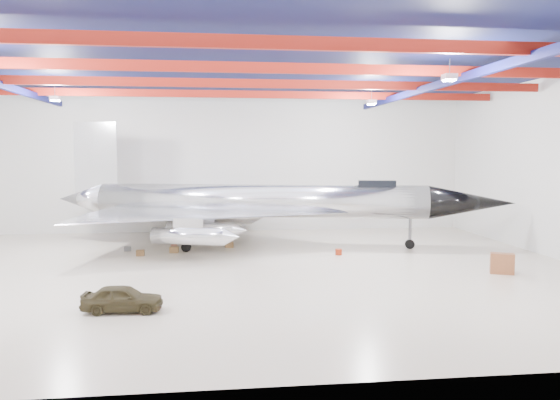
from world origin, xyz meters
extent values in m
plane|color=beige|center=(0.00, 0.00, 0.00)|extent=(40.00, 40.00, 0.00)
plane|color=silver|center=(0.00, 15.00, 5.50)|extent=(40.00, 0.00, 40.00)
plane|color=#0A0F38|center=(0.00, 0.00, 11.00)|extent=(40.00, 40.00, 0.00)
cube|color=maroon|center=(0.00, -9.00, 10.40)|extent=(39.50, 0.25, 0.50)
cube|color=maroon|center=(0.00, -3.00, 10.40)|extent=(39.50, 0.25, 0.50)
cube|color=maroon|center=(0.00, 3.00, 10.40)|extent=(39.50, 0.25, 0.50)
cube|color=maroon|center=(0.00, 9.00, 10.40)|extent=(39.50, 0.25, 0.50)
cube|color=#0C0F4C|center=(12.00, 0.00, 10.10)|extent=(0.25, 29.50, 0.40)
cube|color=silver|center=(10.00, -6.00, 9.70)|extent=(0.55, 0.55, 0.25)
cube|color=silver|center=(-10.00, 6.00, 9.70)|extent=(0.55, 0.55, 0.25)
cube|color=silver|center=(10.00, 6.00, 9.70)|extent=(0.55, 0.55, 0.25)
cylinder|color=silver|center=(2.79, 7.49, 3.11)|extent=(22.12, 7.27, 2.22)
cone|color=black|center=(16.30, 4.30, 3.11)|extent=(5.91, 3.44, 2.22)
cone|color=silver|center=(-9.64, 10.43, 3.11)|extent=(3.75, 2.93, 2.22)
cube|color=silver|center=(-8.56, 10.17, 6.00)|extent=(3.06, 0.84, 5.00)
cube|color=black|center=(10.36, 5.70, 4.28)|extent=(2.58, 1.43, 0.56)
cylinder|color=silver|center=(-1.86, 2.31, 1.55)|extent=(4.34, 1.94, 1.00)
cylinder|color=silver|center=(-1.22, 5.02, 1.55)|extent=(4.34, 1.94, 1.00)
cylinder|color=silver|center=(0.31, 11.50, 1.55)|extent=(4.34, 1.94, 1.00)
cylinder|color=silver|center=(0.95, 14.20, 1.55)|extent=(4.34, 1.94, 1.00)
cylinder|color=#59595B|center=(12.52, 5.19, 1.00)|extent=(0.20, 0.20, 2.00)
cylinder|color=black|center=(12.52, 5.19, 0.31)|extent=(0.66, 0.38, 0.62)
cylinder|color=#59595B|center=(-2.17, 5.81, 1.00)|extent=(0.20, 0.20, 2.00)
cylinder|color=black|center=(-2.17, 5.81, 0.31)|extent=(0.66, 0.38, 0.62)
cylinder|color=#59595B|center=(-0.89, 11.21, 1.00)|extent=(0.20, 0.20, 2.00)
cylinder|color=black|center=(-0.89, 11.21, 0.31)|extent=(0.66, 0.38, 0.62)
imported|color=#39311C|center=(-4.04, -7.24, 0.54)|extent=(3.27, 1.50, 1.09)
cube|color=brown|center=(14.70, -2.58, 0.54)|extent=(1.33, 1.03, 1.09)
cube|color=olive|center=(-4.94, 4.88, 0.17)|extent=(0.52, 0.42, 0.35)
cube|color=#9E2A0F|center=(-3.14, 8.60, 0.16)|extent=(0.47, 0.39, 0.31)
cube|color=olive|center=(0.62, 7.16, 0.18)|extent=(0.56, 0.47, 0.37)
cube|color=#59595B|center=(-5.98, 6.59, 0.15)|extent=(0.50, 0.44, 0.31)
cylinder|color=#9E2A0F|center=(7.34, 3.64, 0.19)|extent=(0.45, 0.45, 0.38)
cube|color=olive|center=(-2.93, 5.65, 0.19)|extent=(0.58, 0.49, 0.37)
camera|label=1|loc=(-0.33, -29.29, 6.39)|focal=35.00mm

